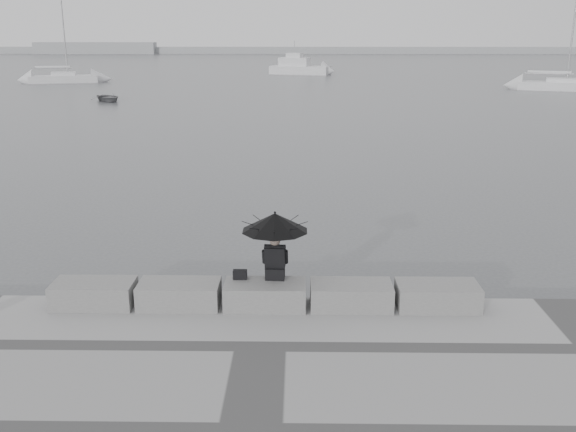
{
  "coord_description": "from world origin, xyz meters",
  "views": [
    {
      "loc": [
        0.64,
        -12.16,
        5.79
      ],
      "look_at": [
        0.4,
        3.0,
        1.37
      ],
      "focal_mm": 40.0,
      "sensor_mm": 36.0,
      "label": 1
    }
  ],
  "objects_px": {
    "sailboat_left": "(64,78)",
    "dinghy": "(108,98)",
    "sailboat_right": "(561,85)",
    "motor_cruiser": "(300,68)",
    "seated_person": "(275,229)"
  },
  "relations": [
    {
      "from": "seated_person",
      "to": "sailboat_right",
      "type": "xyz_separation_m",
      "value": [
        26.54,
        53.11,
        -1.52
      ]
    },
    {
      "from": "sailboat_right",
      "to": "motor_cruiser",
      "type": "distance_m",
      "value": 34.93
    },
    {
      "from": "sailboat_right",
      "to": "dinghy",
      "type": "relative_size",
      "value": 3.8
    },
    {
      "from": "dinghy",
      "to": "sailboat_right",
      "type": "bearing_deg",
      "value": -22.75
    },
    {
      "from": "motor_cruiser",
      "to": "dinghy",
      "type": "distance_m",
      "value": 38.01
    },
    {
      "from": "sailboat_right",
      "to": "dinghy",
      "type": "xyz_separation_m",
      "value": [
        -42.08,
        -10.87,
        -0.23
      ]
    },
    {
      "from": "sailboat_left",
      "to": "motor_cruiser",
      "type": "xyz_separation_m",
      "value": [
        26.94,
        14.61,
        0.37
      ]
    },
    {
      "from": "sailboat_left",
      "to": "dinghy",
      "type": "distance_m",
      "value": 22.47
    },
    {
      "from": "motor_cruiser",
      "to": "dinghy",
      "type": "relative_size",
      "value": 2.47
    },
    {
      "from": "seated_person",
      "to": "motor_cruiser",
      "type": "relative_size",
      "value": 0.17
    },
    {
      "from": "seated_person",
      "to": "sailboat_left",
      "type": "height_order",
      "value": "sailboat_left"
    },
    {
      "from": "seated_person",
      "to": "motor_cruiser",
      "type": "bearing_deg",
      "value": 92.83
    },
    {
      "from": "sailboat_left",
      "to": "sailboat_right",
      "type": "distance_m",
      "value": 53.52
    },
    {
      "from": "motor_cruiser",
      "to": "sailboat_left",
      "type": "bearing_deg",
      "value": -134.34
    },
    {
      "from": "sailboat_right",
      "to": "dinghy",
      "type": "height_order",
      "value": "sailboat_right"
    }
  ]
}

